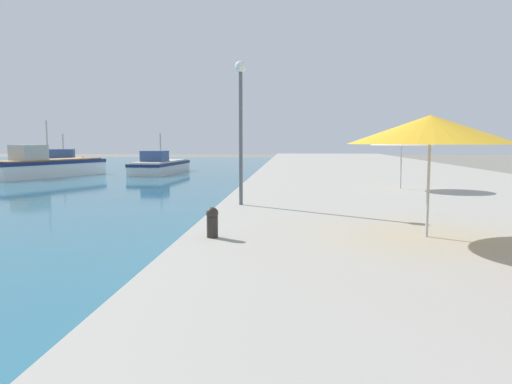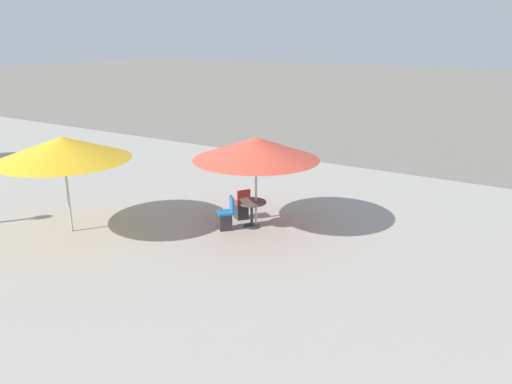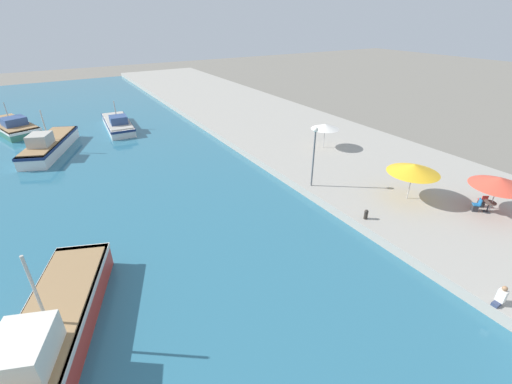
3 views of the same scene
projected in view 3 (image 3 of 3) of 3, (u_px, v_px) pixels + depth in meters
quay_promenade at (260, 118)px, 44.11m from camera, size 16.00×90.00×0.67m
fishing_boat_near at (50, 335)px, 13.60m from camera, size 6.20×10.77×4.73m
fishing_boat_mid at (49, 145)px, 33.50m from camera, size 5.95×9.74×4.18m
fishing_boat_far at (118, 123)px, 40.49m from camera, size 3.09×8.90×3.28m
fishing_boat_distant at (12, 126)px, 39.66m from camera, size 6.10×10.05×3.34m
cafe_umbrella_pink at (499, 182)px, 21.52m from camera, size 3.41×3.41×2.51m
cafe_umbrella_white at (414, 169)px, 23.18m from camera, size 3.48×3.48×2.60m
cafe_umbrella_striped at (325, 126)px, 32.42m from camera, size 2.67×2.67×2.33m
cafe_table at (489, 205)px, 22.31m from camera, size 0.80×0.80×0.74m
cafe_chair_left at (482, 202)px, 23.05m from camera, size 0.57×0.58×0.91m
cafe_chair_right at (476, 207)px, 22.55m from camera, size 0.59×0.59×0.91m
person_at_quay at (501, 296)px, 15.25m from camera, size 0.55×0.36×1.01m
mooring_bollard at (366, 214)px, 21.67m from camera, size 0.26×0.26×0.65m
lamppost at (314, 147)px, 24.59m from camera, size 0.36×0.36×4.56m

